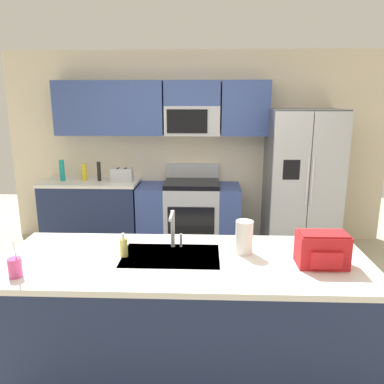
% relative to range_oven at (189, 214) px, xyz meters
% --- Properties ---
extents(ground_plane, '(9.00, 9.00, 0.00)m').
position_rel_range_oven_xyz_m(ground_plane, '(0.08, -1.80, -0.44)').
color(ground_plane, beige).
rests_on(ground_plane, ground).
extents(kitchen_wall_unit, '(5.20, 0.43, 2.60)m').
position_rel_range_oven_xyz_m(kitchen_wall_unit, '(-0.06, 0.28, 1.03)').
color(kitchen_wall_unit, beige).
rests_on(kitchen_wall_unit, ground).
extents(back_counter, '(1.29, 0.63, 0.90)m').
position_rel_range_oven_xyz_m(back_counter, '(-1.33, -0.00, 0.01)').
color(back_counter, '#1E2A4D').
rests_on(back_counter, ground).
extents(range_oven, '(1.36, 0.61, 1.10)m').
position_rel_range_oven_xyz_m(range_oven, '(0.00, 0.00, 0.00)').
color(range_oven, '#B7BABF').
rests_on(range_oven, ground).
extents(refrigerator, '(0.90, 0.76, 1.85)m').
position_rel_range_oven_xyz_m(refrigerator, '(1.47, -0.07, 0.48)').
color(refrigerator, '#4C4F54').
rests_on(refrigerator, ground).
extents(island_counter, '(2.54, 0.96, 0.90)m').
position_rel_range_oven_xyz_m(island_counter, '(0.08, -2.52, 0.01)').
color(island_counter, '#1E2A4D').
rests_on(island_counter, ground).
extents(toaster, '(0.28, 0.16, 0.18)m').
position_rel_range_oven_xyz_m(toaster, '(-0.88, -0.05, 0.55)').
color(toaster, '#B7BABF').
rests_on(toaster, back_counter).
extents(pepper_mill, '(0.05, 0.05, 0.26)m').
position_rel_range_oven_xyz_m(pepper_mill, '(-1.21, -0.00, 0.58)').
color(pepper_mill, black).
rests_on(pepper_mill, back_counter).
extents(bottle_yellow, '(0.07, 0.07, 0.22)m').
position_rel_range_oven_xyz_m(bottle_yellow, '(-1.41, 0.02, 0.57)').
color(bottle_yellow, yellow).
rests_on(bottle_yellow, back_counter).
extents(bottle_teal, '(0.07, 0.07, 0.28)m').
position_rel_range_oven_xyz_m(bottle_teal, '(-1.70, -0.02, 0.60)').
color(bottle_teal, teal).
rests_on(bottle_teal, back_counter).
extents(sink_faucet, '(0.08, 0.21, 0.28)m').
position_rel_range_oven_xyz_m(sink_faucet, '(-0.01, -2.33, 0.62)').
color(sink_faucet, '#B7BABF').
rests_on(sink_faucet, island_counter).
extents(drink_cup_pink, '(0.08, 0.08, 0.24)m').
position_rel_range_oven_xyz_m(drink_cup_pink, '(-0.95, -2.83, 0.52)').
color(drink_cup_pink, '#EA4C93').
rests_on(drink_cup_pink, island_counter).
extents(soap_dispenser, '(0.06, 0.06, 0.17)m').
position_rel_range_oven_xyz_m(soap_dispenser, '(-0.34, -2.49, 0.53)').
color(soap_dispenser, '#D8CC66').
rests_on(soap_dispenser, island_counter).
extents(paper_towel_roll, '(0.12, 0.12, 0.24)m').
position_rel_range_oven_xyz_m(paper_towel_roll, '(0.50, -2.41, 0.58)').
color(paper_towel_roll, white).
rests_on(paper_towel_roll, island_counter).
extents(backpack, '(0.32, 0.22, 0.23)m').
position_rel_range_oven_xyz_m(backpack, '(0.99, -2.60, 0.57)').
color(backpack, red).
rests_on(backpack, island_counter).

